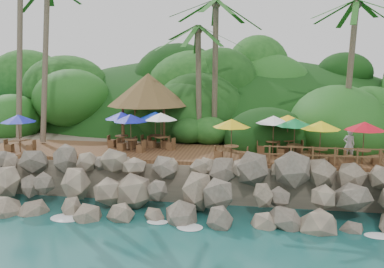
# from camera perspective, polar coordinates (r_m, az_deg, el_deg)

# --- Properties ---
(ground) EXTENTS (140.00, 140.00, 0.00)m
(ground) POSITION_cam_1_polar(r_m,az_deg,el_deg) (20.22, -2.80, -12.34)
(ground) COLOR #19514F
(ground) RESTS_ON ground
(land_base) EXTENTS (32.00, 25.20, 2.10)m
(land_base) POSITION_cam_1_polar(r_m,az_deg,el_deg) (35.18, 2.62, -1.15)
(land_base) COLOR gray
(land_base) RESTS_ON ground
(jungle_hill) EXTENTS (44.80, 28.00, 15.40)m
(jungle_hill) POSITION_cam_1_polar(r_m,az_deg,el_deg) (42.71, 3.78, -0.72)
(jungle_hill) COLOR #143811
(jungle_hill) RESTS_ON ground
(seawall) EXTENTS (29.00, 4.00, 2.30)m
(seawall) POSITION_cam_1_polar(r_m,az_deg,el_deg) (21.69, -1.72, -7.59)
(seawall) COLOR gray
(seawall) RESTS_ON ground
(terrace) EXTENTS (26.00, 5.00, 0.20)m
(terrace) POSITION_cam_1_polar(r_m,az_deg,el_deg) (25.24, 0.00, -2.69)
(terrace) COLOR brown
(terrace) RESTS_ON land_base
(jungle_foliage) EXTENTS (44.00, 16.00, 12.00)m
(jungle_foliage) POSITION_cam_1_polar(r_m,az_deg,el_deg) (34.42, 2.42, -3.17)
(jungle_foliage) COLOR #143811
(jungle_foliage) RESTS_ON ground
(foam_line) EXTENTS (25.20, 0.80, 0.06)m
(foam_line) POSITION_cam_1_polar(r_m,az_deg,el_deg) (20.48, -2.63, -11.96)
(foam_line) COLOR white
(foam_line) RESTS_ON ground
(palapa) EXTENTS (5.72, 5.72, 4.60)m
(palapa) POSITION_cam_1_polar(r_m,az_deg,el_deg) (29.25, -5.93, 6.03)
(palapa) COLOR brown
(palapa) RESTS_ON ground
(dining_clusters) EXTENTS (21.61, 4.87, 2.26)m
(dining_clusters) POSITION_cam_1_polar(r_m,az_deg,el_deg) (24.42, 2.43, 1.59)
(dining_clusters) COLOR brown
(dining_clusters) RESTS_ON terrace
(railing) EXTENTS (8.30, 0.10, 1.00)m
(railing) POSITION_cam_1_polar(r_m,az_deg,el_deg) (22.91, 20.14, -2.72)
(railing) COLOR brown
(railing) RESTS_ON terrace
(waiter) EXTENTS (0.64, 0.44, 1.70)m
(waiter) POSITION_cam_1_polar(r_m,az_deg,el_deg) (24.57, 20.48, -1.36)
(waiter) COLOR silver
(waiter) RESTS_ON terrace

